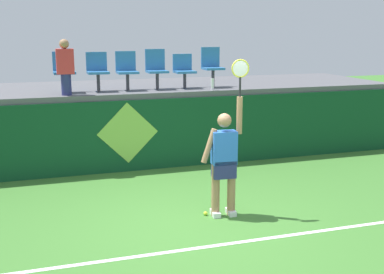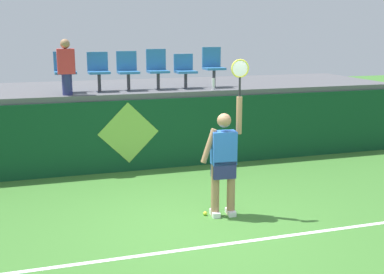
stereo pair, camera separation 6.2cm
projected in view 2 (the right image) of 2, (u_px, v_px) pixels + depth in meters
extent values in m
plane|color=#3D752D|center=(199.00, 226.00, 7.51)|extent=(40.00, 40.00, 0.00)
cube|color=#0F4223|center=(150.00, 134.00, 10.47)|extent=(12.13, 0.20, 1.49)
cube|color=#56565B|center=(136.00, 88.00, 11.67)|extent=(12.13, 3.04, 0.12)
cube|color=white|center=(216.00, 245.00, 6.84)|extent=(10.92, 0.08, 0.01)
cube|color=white|center=(215.00, 213.00, 7.92)|extent=(0.14, 0.27, 0.08)
cube|color=white|center=(231.00, 212.00, 7.98)|extent=(0.14, 0.27, 0.08)
cylinder|color=#A87A56|center=(215.00, 190.00, 7.84)|extent=(0.13, 0.13, 0.85)
cylinder|color=#A87A56|center=(231.00, 189.00, 7.89)|extent=(0.13, 0.13, 0.85)
cube|color=navy|center=(223.00, 169.00, 7.79)|extent=(0.38, 0.25, 0.28)
cube|color=blue|center=(224.00, 148.00, 7.72)|extent=(0.40, 0.25, 0.52)
sphere|color=#A87A56|center=(224.00, 120.00, 7.63)|extent=(0.22, 0.22, 0.22)
cylinder|color=#A87A56|center=(209.00, 146.00, 7.66)|extent=(0.26, 0.11, 0.55)
cylinder|color=#A87A56|center=(239.00, 115.00, 7.66)|extent=(0.09, 0.09, 0.58)
cylinder|color=black|center=(240.00, 87.00, 7.57)|extent=(0.03, 0.03, 0.30)
torus|color=gold|center=(240.00, 68.00, 7.51)|extent=(0.28, 0.05, 0.28)
ellipsoid|color=silver|center=(240.00, 68.00, 7.51)|extent=(0.24, 0.04, 0.24)
sphere|color=#D1E533|center=(205.00, 213.00, 7.94)|extent=(0.07, 0.07, 0.07)
cylinder|color=white|center=(213.00, 84.00, 10.77)|extent=(0.07, 0.07, 0.25)
cylinder|color=#38383D|center=(66.00, 83.00, 10.32)|extent=(0.07, 0.07, 0.39)
cube|color=#2D70B2|center=(65.00, 73.00, 10.27)|extent=(0.44, 0.42, 0.05)
cube|color=#2D70B2|center=(64.00, 61.00, 10.40)|extent=(0.44, 0.04, 0.40)
cylinder|color=#38383D|center=(99.00, 83.00, 10.52)|extent=(0.07, 0.07, 0.38)
cube|color=#2D70B2|center=(99.00, 72.00, 10.47)|extent=(0.44, 0.42, 0.05)
cube|color=#2D70B2|center=(97.00, 61.00, 10.60)|extent=(0.44, 0.04, 0.40)
cylinder|color=#38383D|center=(129.00, 82.00, 10.70)|extent=(0.07, 0.07, 0.36)
cube|color=#2D70B2|center=(128.00, 72.00, 10.66)|extent=(0.44, 0.42, 0.05)
cube|color=#2D70B2|center=(126.00, 61.00, 10.79)|extent=(0.44, 0.04, 0.42)
cylinder|color=#38383D|center=(158.00, 81.00, 10.89)|extent=(0.07, 0.07, 0.36)
cube|color=#2D70B2|center=(158.00, 72.00, 10.85)|extent=(0.44, 0.42, 0.05)
cube|color=#2D70B2|center=(156.00, 59.00, 10.97)|extent=(0.44, 0.04, 0.46)
cylinder|color=#38383D|center=(186.00, 81.00, 11.08)|extent=(0.07, 0.07, 0.34)
cube|color=#2D70B2|center=(186.00, 72.00, 11.04)|extent=(0.44, 0.42, 0.05)
cube|color=#2D70B2|center=(183.00, 62.00, 11.17)|extent=(0.44, 0.04, 0.36)
cylinder|color=#38383D|center=(214.00, 78.00, 11.27)|extent=(0.07, 0.07, 0.40)
cube|color=#2D70B2|center=(214.00, 69.00, 11.22)|extent=(0.44, 0.42, 0.05)
cube|color=#2D70B2|center=(211.00, 57.00, 11.34)|extent=(0.44, 0.04, 0.45)
cylinder|color=navy|center=(67.00, 84.00, 9.96)|extent=(0.20, 0.20, 0.42)
cube|color=red|center=(66.00, 61.00, 9.86)|extent=(0.34, 0.20, 0.50)
sphere|color=#A87A56|center=(65.00, 44.00, 9.78)|extent=(0.19, 0.19, 0.19)
cube|color=#0F4223|center=(130.00, 171.00, 10.39)|extent=(0.90, 0.01, 0.00)
plane|color=#8CC64C|center=(129.00, 133.00, 10.21)|extent=(1.27, 0.00, 1.27)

